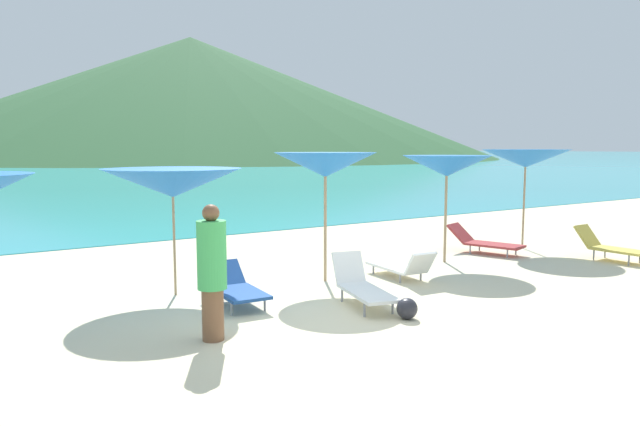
{
  "coord_description": "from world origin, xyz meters",
  "views": [
    {
      "loc": [
        -4.68,
        -6.71,
        2.45
      ],
      "look_at": [
        1.46,
        2.49,
        1.2
      ],
      "focal_mm": 32.99,
      "sensor_mm": 36.0,
      "label": 1
    }
  ],
  "objects_px": {
    "lounge_chair_1": "(362,285)",
    "lounge_chair_4": "(484,241)",
    "umbrella_2": "(173,183)",
    "beach_ball": "(407,309)",
    "lounge_chair_0": "(235,287)",
    "umbrella_3": "(325,165)",
    "lounge_chair_2": "(402,266)",
    "beachgoer_0": "(212,270)",
    "umbrella_4": "(447,166)",
    "umbrella_5": "(526,159)",
    "lounge_chair_3": "(608,246)"
  },
  "relations": [
    {
      "from": "umbrella_3",
      "to": "lounge_chair_2",
      "type": "bearing_deg",
      "value": -26.79
    },
    {
      "from": "umbrella_4",
      "to": "beach_ball",
      "type": "bearing_deg",
      "value": -142.46
    },
    {
      "from": "lounge_chair_0",
      "to": "lounge_chair_4",
      "type": "xyz_separation_m",
      "value": [
        6.76,
        0.88,
        -0.01
      ]
    },
    {
      "from": "lounge_chair_4",
      "to": "beachgoer_0",
      "type": "xyz_separation_m",
      "value": [
        -7.73,
        -2.27,
        0.63
      ]
    },
    {
      "from": "beach_ball",
      "to": "lounge_chair_1",
      "type": "bearing_deg",
      "value": 93.98
    },
    {
      "from": "umbrella_2",
      "to": "umbrella_3",
      "type": "distance_m",
      "value": 2.72
    },
    {
      "from": "lounge_chair_3",
      "to": "lounge_chair_4",
      "type": "relative_size",
      "value": 0.82
    },
    {
      "from": "umbrella_4",
      "to": "lounge_chair_1",
      "type": "relative_size",
      "value": 1.39
    },
    {
      "from": "umbrella_4",
      "to": "lounge_chair_1",
      "type": "height_order",
      "value": "umbrella_4"
    },
    {
      "from": "umbrella_3",
      "to": "lounge_chair_4",
      "type": "height_order",
      "value": "umbrella_3"
    },
    {
      "from": "umbrella_4",
      "to": "beach_ball",
      "type": "relative_size",
      "value": 7.45
    },
    {
      "from": "lounge_chair_1",
      "to": "beach_ball",
      "type": "distance_m",
      "value": 0.98
    },
    {
      "from": "lounge_chair_4",
      "to": "beach_ball",
      "type": "bearing_deg",
      "value": -167.42
    },
    {
      "from": "lounge_chair_1",
      "to": "lounge_chair_4",
      "type": "relative_size",
      "value": 0.9
    },
    {
      "from": "umbrella_2",
      "to": "beachgoer_0",
      "type": "relative_size",
      "value": 1.39
    },
    {
      "from": "umbrella_2",
      "to": "lounge_chair_4",
      "type": "bearing_deg",
      "value": -1.82
    },
    {
      "from": "umbrella_4",
      "to": "beachgoer_0",
      "type": "height_order",
      "value": "umbrella_4"
    },
    {
      "from": "umbrella_2",
      "to": "lounge_chair_1",
      "type": "xyz_separation_m",
      "value": [
        2.2,
        -2.22,
        -1.56
      ]
    },
    {
      "from": "umbrella_2",
      "to": "lounge_chair_0",
      "type": "height_order",
      "value": "umbrella_2"
    },
    {
      "from": "lounge_chair_1",
      "to": "umbrella_2",
      "type": "bearing_deg",
      "value": 149.4
    },
    {
      "from": "umbrella_3",
      "to": "umbrella_5",
      "type": "relative_size",
      "value": 0.98
    },
    {
      "from": "umbrella_2",
      "to": "lounge_chair_4",
      "type": "relative_size",
      "value": 1.33
    },
    {
      "from": "umbrella_5",
      "to": "lounge_chair_0",
      "type": "relative_size",
      "value": 1.63
    },
    {
      "from": "lounge_chair_3",
      "to": "beach_ball",
      "type": "relative_size",
      "value": 4.85
    },
    {
      "from": "lounge_chair_2",
      "to": "beachgoer_0",
      "type": "relative_size",
      "value": 0.9
    },
    {
      "from": "umbrella_3",
      "to": "lounge_chair_0",
      "type": "relative_size",
      "value": 1.6
    },
    {
      "from": "lounge_chair_1",
      "to": "lounge_chair_2",
      "type": "height_order",
      "value": "lounge_chair_1"
    },
    {
      "from": "lounge_chair_2",
      "to": "lounge_chair_3",
      "type": "bearing_deg",
      "value": 172.32
    },
    {
      "from": "umbrella_3",
      "to": "umbrella_4",
      "type": "height_order",
      "value": "umbrella_3"
    },
    {
      "from": "lounge_chair_1",
      "to": "beachgoer_0",
      "type": "xyz_separation_m",
      "value": [
        -2.61,
        -0.28,
        0.61
      ]
    },
    {
      "from": "lounge_chair_1",
      "to": "lounge_chair_4",
      "type": "bearing_deg",
      "value": 35.76
    },
    {
      "from": "umbrella_5",
      "to": "lounge_chair_0",
      "type": "xyz_separation_m",
      "value": [
        -8.08,
        -0.82,
        -1.89
      ]
    },
    {
      "from": "umbrella_4",
      "to": "lounge_chair_3",
      "type": "distance_m",
      "value": 4.0
    },
    {
      "from": "umbrella_2",
      "to": "lounge_chair_0",
      "type": "bearing_deg",
      "value": -63.25
    },
    {
      "from": "lounge_chair_0",
      "to": "beach_ball",
      "type": "height_order",
      "value": "lounge_chair_0"
    },
    {
      "from": "umbrella_4",
      "to": "lounge_chair_1",
      "type": "distance_m",
      "value": 4.35
    },
    {
      "from": "umbrella_4",
      "to": "lounge_chair_0",
      "type": "distance_m",
      "value": 5.56
    },
    {
      "from": "lounge_chair_1",
      "to": "lounge_chair_2",
      "type": "relative_size",
      "value": 1.04
    },
    {
      "from": "lounge_chair_3",
      "to": "lounge_chair_2",
      "type": "bearing_deg",
      "value": 164.86
    },
    {
      "from": "lounge_chair_0",
      "to": "lounge_chair_1",
      "type": "relative_size",
      "value": 0.9
    },
    {
      "from": "umbrella_5",
      "to": "beachgoer_0",
      "type": "height_order",
      "value": "umbrella_5"
    },
    {
      "from": "lounge_chair_0",
      "to": "lounge_chair_3",
      "type": "height_order",
      "value": "lounge_chair_3"
    },
    {
      "from": "lounge_chair_1",
      "to": "beachgoer_0",
      "type": "bearing_deg",
      "value": -159.24
    },
    {
      "from": "lounge_chair_0",
      "to": "lounge_chair_3",
      "type": "xyz_separation_m",
      "value": [
        8.33,
        -1.2,
        0.04
      ]
    },
    {
      "from": "umbrella_4",
      "to": "lounge_chair_2",
      "type": "xyz_separation_m",
      "value": [
        -1.84,
        -0.7,
        -1.81
      ]
    },
    {
      "from": "umbrella_5",
      "to": "lounge_chair_4",
      "type": "height_order",
      "value": "umbrella_5"
    },
    {
      "from": "lounge_chair_0",
      "to": "lounge_chair_2",
      "type": "xyz_separation_m",
      "value": [
        3.38,
        -0.07,
        -0.05
      ]
    },
    {
      "from": "beachgoer_0",
      "to": "lounge_chair_4",
      "type": "bearing_deg",
      "value": -130.39
    },
    {
      "from": "umbrella_3",
      "to": "lounge_chair_2",
      "type": "height_order",
      "value": "umbrella_3"
    },
    {
      "from": "umbrella_2",
      "to": "lounge_chair_4",
      "type": "distance_m",
      "value": 7.49
    }
  ]
}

